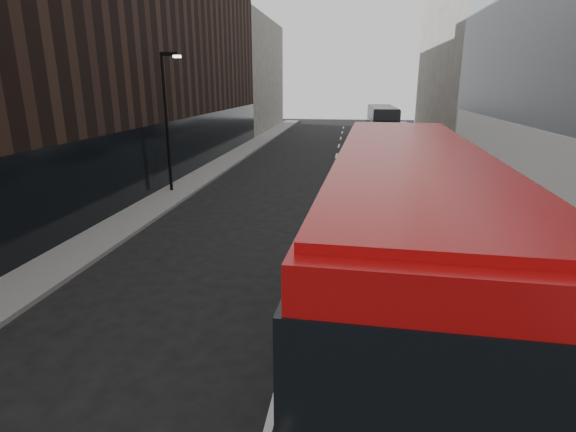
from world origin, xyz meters
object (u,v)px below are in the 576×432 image
at_px(street_lamp, 167,113).
at_px(grey_bus, 382,123).
at_px(car_b, 404,170).
at_px(red_bus, 403,252).
at_px(car_a, 357,186).
at_px(car_c, 358,157).

bearing_deg(street_lamp, grey_bus, 63.04).
bearing_deg(car_b, red_bus, -92.69).
bearing_deg(street_lamp, car_b, 18.96).
xyz_separation_m(street_lamp, car_b, (12.53, 4.31, -3.41)).
bearing_deg(car_a, car_b, 61.66).
bearing_deg(grey_bus, car_a, -97.15).
relative_size(red_bus, car_c, 2.31).
bearing_deg(car_b, car_a, -119.55).
height_order(red_bus, grey_bus, red_bus).
distance_m(car_a, car_c, 9.19).
xyz_separation_m(street_lamp, car_a, (9.78, 0.09, -3.49)).
distance_m(grey_bus, car_a, 24.22).
bearing_deg(red_bus, street_lamp, 129.29).
distance_m(red_bus, grey_bus, 38.22).
distance_m(red_bus, car_c, 23.38).
bearing_deg(red_bus, grey_bus, 89.77).
xyz_separation_m(car_a, car_b, (2.76, 4.22, 0.09)).
relative_size(red_bus, grey_bus, 1.07).
relative_size(street_lamp, red_bus, 0.61).
height_order(car_a, car_b, car_b).
bearing_deg(grey_bus, red_bus, -93.87).
bearing_deg(grey_bus, street_lamp, -118.15).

